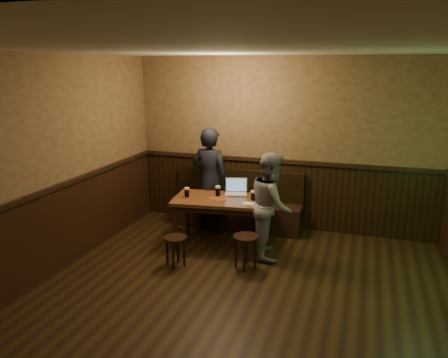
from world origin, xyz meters
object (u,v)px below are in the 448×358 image
stool_right (246,242)px  pint_right (253,196)px  stool_left (175,243)px  pint_left (187,192)px  bench (236,208)px  person_grey (271,205)px  person_suit (210,180)px  laptop (236,190)px  pint_mid (218,191)px  pub_table (220,204)px

stool_right → pint_right: 0.83m
stool_left → pint_left: bearing=101.0°
bench → person_grey: size_ratio=1.47×
bench → pint_right: bearing=-58.2°
bench → person_grey: 1.32m
pint_left → person_suit: 0.63m
stool_left → laptop: bearing=67.3°
stool_right → person_grey: 0.69m
laptop → person_grey: bearing=-48.9°
stool_left → pint_right: pint_right is taller
pint_mid → pint_right: bearing=-4.7°
stool_left → pint_mid: pint_mid is taller
bench → laptop: bearing=-73.7°
pint_left → person_grey: bearing=-0.5°
stool_left → person_suit: person_suit is taller
pub_table → pint_mid: 0.21m
laptop → pint_right: bearing=-52.4°
person_suit → person_grey: bearing=158.2°
pint_mid → laptop: 0.30m
pint_mid → person_suit: (-0.27, 0.41, 0.04)m
stool_left → pint_right: bearing=48.5°
person_suit → pint_mid: bearing=130.8°
stool_right → stool_left: bearing=-165.5°
pub_table → stool_left: bearing=-118.0°
stool_left → stool_right: stool_right is taller
bench → person_suit: (-0.34, -0.34, 0.55)m
person_suit → person_grey: 1.30m
pint_left → laptop: bearing=32.3°
stool_right → pint_mid: bearing=131.0°
pint_right → laptop: size_ratio=0.38×
person_grey → stool_left: bearing=108.1°
stool_left → pint_left: size_ratio=2.73×
pint_mid → pint_right: pint_mid is taller
bench → pint_mid: bearing=-95.1°
bench → pub_table: size_ratio=1.51×
bench → stool_left: (-0.34, -1.72, 0.02)m
laptop → bench: bearing=90.6°
pint_right → person_suit: person_suit is taller
pint_left → person_suit: person_suit is taller
pint_left → pint_right: pint_left is taller
bench → pint_left: 1.18m
stool_right → bench: bearing=111.2°
bench → stool_left: size_ratio=5.24×
laptop → pint_mid: bearing=-153.9°
pub_table → pint_mid: pint_mid is taller
stool_right → person_grey: bearing=67.3°
pub_table → person_suit: (-0.34, 0.49, 0.22)m
bench → stool_right: bearing=-68.8°
bench → stool_right: 1.60m
stool_left → laptop: laptop is taller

